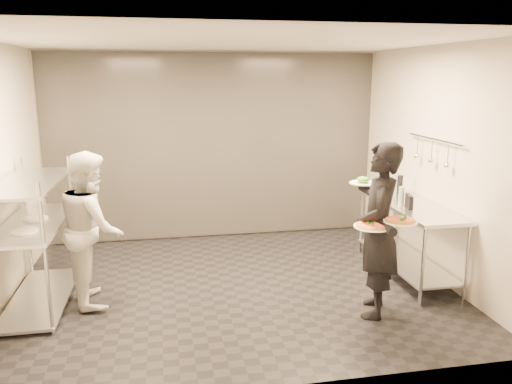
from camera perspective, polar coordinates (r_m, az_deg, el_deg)
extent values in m
cube|color=black|center=(6.02, -2.55, -10.77)|extent=(5.00, 4.00, 0.00)
cube|color=silver|center=(5.51, -2.86, 16.89)|extent=(5.00, 4.00, 0.00)
cube|color=#B8B3A5|center=(7.56, -4.81, 5.20)|extent=(5.00, 0.00, 2.80)
cube|color=#B8B3A5|center=(3.68, 1.64, -3.23)|extent=(5.00, 0.00, 2.80)
cube|color=#B8B3A5|center=(6.43, 19.98, 3.06)|extent=(0.00, 4.00, 2.80)
cube|color=white|center=(7.53, -4.79, 5.17)|extent=(4.90, 0.04, 2.74)
cylinder|color=#BABDC1|center=(6.66, -24.75, -2.79)|extent=(0.04, 0.04, 1.50)
cylinder|color=#BABDC1|center=(5.10, -22.91, -7.26)|extent=(0.04, 0.04, 1.50)
cylinder|color=#BABDC1|center=(6.54, -20.16, -2.64)|extent=(0.04, 0.04, 1.50)
cube|color=silver|center=(6.11, -23.34, -11.00)|extent=(0.60, 1.60, 0.03)
cube|color=silver|center=(5.83, -24.09, -3.32)|extent=(0.60, 1.60, 0.03)
cube|color=silver|center=(5.73, -24.51, 1.00)|extent=(0.60, 1.60, 0.03)
cylinder|color=white|center=(5.50, -24.93, -4.08)|extent=(0.26, 0.26, 0.01)
cylinder|color=white|center=(5.92, -23.90, -2.82)|extent=(0.26, 0.26, 0.01)
cylinder|color=#BABDC1|center=(5.67, 18.51, -8.09)|extent=(0.04, 0.04, 0.90)
cylinder|color=#BABDC1|center=(7.13, 11.88, -3.33)|extent=(0.04, 0.04, 0.90)
cylinder|color=#BABDC1|center=(5.93, 22.95, -7.52)|extent=(0.04, 0.04, 0.90)
cylinder|color=#BABDC1|center=(7.35, 15.64, -3.06)|extent=(0.04, 0.04, 0.90)
cube|color=silver|center=(6.59, 16.73, -7.49)|extent=(0.57, 1.71, 0.03)
cube|color=silver|center=(6.38, 17.15, -1.41)|extent=(0.60, 1.80, 0.04)
cylinder|color=#BABDC1|center=(6.36, 19.72, 5.71)|extent=(0.02, 1.20, 0.02)
cylinder|color=#BABDC1|center=(6.07, 21.11, 4.04)|extent=(0.01, 0.01, 0.22)
sphere|color=#BABDC1|center=(6.09, 21.01, 2.83)|extent=(0.07, 0.07, 0.07)
cylinder|color=#BABDC1|center=(6.37, 19.48, 4.56)|extent=(0.01, 0.01, 0.22)
sphere|color=#BABDC1|center=(6.38, 19.39, 3.40)|extent=(0.07, 0.07, 0.07)
cylinder|color=#BABDC1|center=(6.67, 17.99, 5.02)|extent=(0.01, 0.01, 0.22)
sphere|color=#BABDC1|center=(6.69, 17.91, 3.92)|extent=(0.07, 0.07, 0.07)
imported|color=black|center=(5.23, 13.78, -4.31)|extent=(0.66, 0.78, 1.81)
imported|color=beige|center=(5.69, -18.25, -3.90)|extent=(0.78, 0.92, 1.67)
cylinder|color=white|center=(5.02, 13.12, -3.88)|extent=(0.36, 0.36, 0.01)
cylinder|color=#B78E42|center=(5.01, 13.13, -3.75)|extent=(0.31, 0.31, 0.02)
cylinder|color=red|center=(5.01, 13.13, -3.64)|extent=(0.28, 0.28, 0.01)
sphere|color=#185313|center=(5.01, 13.14, -3.55)|extent=(0.04, 0.04, 0.04)
cylinder|color=white|center=(5.05, 16.16, -3.26)|extent=(0.32, 0.32, 0.01)
cylinder|color=#B78E42|center=(5.04, 16.17, -3.13)|extent=(0.28, 0.28, 0.02)
cylinder|color=red|center=(5.04, 16.17, -3.02)|extent=(0.25, 0.25, 0.01)
sphere|color=#185313|center=(5.04, 16.18, -2.93)|extent=(0.04, 0.04, 0.04)
cylinder|color=white|center=(5.32, 12.12, 1.01)|extent=(0.28, 0.28, 0.01)
ellipsoid|color=#22691A|center=(5.32, 12.14, 1.38)|extent=(0.13, 0.13, 0.07)
cube|color=black|center=(6.12, 17.09, -1.03)|extent=(0.10, 0.23, 0.16)
cylinder|color=gray|center=(6.19, 16.27, -0.48)|extent=(0.07, 0.07, 0.23)
cylinder|color=gray|center=(7.08, 14.78, 1.13)|extent=(0.06, 0.06, 0.20)
cylinder|color=black|center=(6.79, 16.12, 0.79)|extent=(0.07, 0.07, 0.25)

